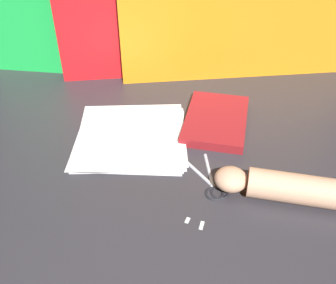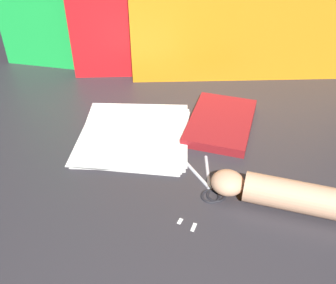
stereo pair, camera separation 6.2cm
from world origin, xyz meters
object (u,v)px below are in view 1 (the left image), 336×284
at_px(paper_stack, 131,136).
at_px(scissors, 212,183).
at_px(hand_forearm, 286,187).
at_px(book_closed, 216,120).

height_order(paper_stack, scissors, paper_stack).
xyz_separation_m(paper_stack, hand_forearm, (0.39, -0.22, 0.03)).
distance_m(paper_stack, scissors, 0.28).
height_order(scissors, hand_forearm, hand_forearm).
relative_size(book_closed, hand_forearm, 0.89).
relative_size(scissors, hand_forearm, 0.53).
distance_m(book_closed, hand_forearm, 0.33).
bearing_deg(scissors, paper_stack, 140.60).
relative_size(paper_stack, book_closed, 1.12).
bearing_deg(hand_forearm, paper_stack, 150.38).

